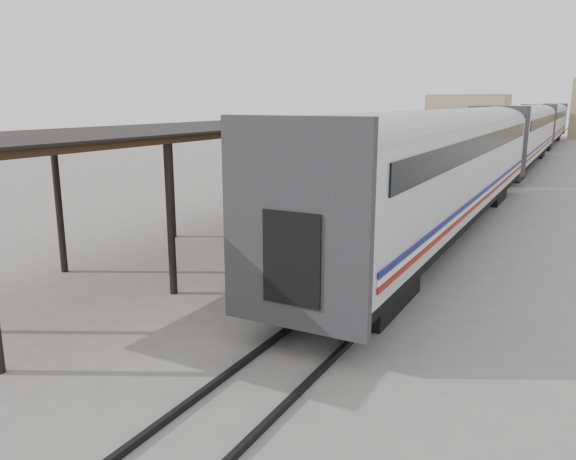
# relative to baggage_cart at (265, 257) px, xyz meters

# --- Properties ---
(ground) EXTENTS (160.00, 160.00, 0.00)m
(ground) POSITION_rel_baggage_cart_xyz_m (-0.16, -0.16, -0.65)
(ground) COLOR slate
(ground) RESTS_ON ground
(train) EXTENTS (3.45, 76.01, 4.01)m
(train) POSITION_rel_baggage_cart_xyz_m (3.04, 33.64, 2.04)
(train) COLOR silver
(train) RESTS_ON ground
(canopy) EXTENTS (4.90, 64.30, 4.15)m
(canopy) POSITION_rel_baggage_cart_xyz_m (-3.56, 23.84, 3.36)
(canopy) COLOR #422B19
(canopy) RESTS_ON ground
(rails) EXTENTS (1.54, 150.00, 0.12)m
(rails) POSITION_rel_baggage_cart_xyz_m (3.04, 33.84, -0.59)
(rails) COLOR black
(rails) RESTS_ON ground
(building_left) EXTENTS (12.00, 8.00, 6.00)m
(building_left) POSITION_rel_baggage_cart_xyz_m (-10.16, 81.84, 2.35)
(building_left) COLOR tan
(building_left) RESTS_ON ground
(baggage_cart) EXTENTS (1.67, 2.59, 0.86)m
(baggage_cart) POSITION_rel_baggage_cart_xyz_m (0.00, 0.00, 0.00)
(baggage_cart) COLOR brown
(baggage_cart) RESTS_ON ground
(suitcase_stack) EXTENTS (1.33, 1.30, 0.58)m
(suitcase_stack) POSITION_rel_baggage_cart_xyz_m (-0.19, 0.32, 0.40)
(suitcase_stack) COLOR #343436
(suitcase_stack) RESTS_ON baggage_cart
(luggage_tug) EXTENTS (1.27, 1.63, 1.27)m
(luggage_tug) POSITION_rel_baggage_cart_xyz_m (-2.64, 20.11, -0.07)
(luggage_tug) COLOR maroon
(luggage_tug) RESTS_ON ground
(porter) EXTENTS (0.43, 0.62, 1.63)m
(porter) POSITION_rel_baggage_cart_xyz_m (0.25, -0.65, 1.03)
(porter) COLOR navy
(porter) RESTS_ON baggage_cart
(pedestrian) EXTENTS (1.12, 0.61, 1.81)m
(pedestrian) POSITION_rel_baggage_cart_xyz_m (-2.84, 15.81, 0.26)
(pedestrian) COLOR black
(pedestrian) RESTS_ON ground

